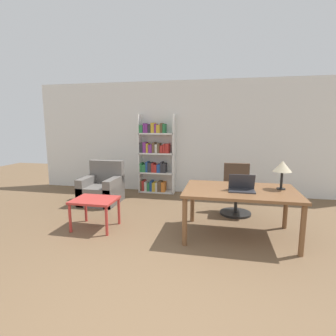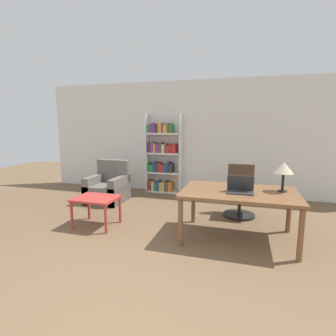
# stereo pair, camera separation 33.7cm
# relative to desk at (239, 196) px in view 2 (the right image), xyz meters

# --- Properties ---
(ground_plane) EXTENTS (16.00, 16.00, 0.00)m
(ground_plane) POSITION_rel_desk_xyz_m (-1.00, -2.08, -0.65)
(ground_plane) COLOR brown
(wall_back) EXTENTS (8.00, 0.06, 2.70)m
(wall_back) POSITION_rel_desk_xyz_m (-1.00, 2.45, 0.70)
(wall_back) COLOR white
(wall_back) RESTS_ON ground_plane
(desk) EXTENTS (1.63, 1.06, 0.73)m
(desk) POSITION_rel_desk_xyz_m (0.00, 0.00, 0.00)
(desk) COLOR brown
(desk) RESTS_ON ground_plane
(laptop) EXTENTS (0.37, 0.24, 0.24)m
(laptop) POSITION_rel_desk_xyz_m (0.01, -0.09, 0.13)
(laptop) COLOR #2D2D33
(laptop) RESTS_ON desk
(table_lamp) EXTENTS (0.26, 0.26, 0.43)m
(table_lamp) POSITION_rel_desk_xyz_m (0.59, 0.14, 0.41)
(table_lamp) COLOR black
(table_lamp) RESTS_ON desk
(office_chair) EXTENTS (0.57, 0.57, 0.94)m
(office_chair) POSITION_rel_desk_xyz_m (0.00, 1.07, -0.23)
(office_chair) COLOR black
(office_chair) RESTS_ON ground_plane
(side_table_blue) EXTENTS (0.68, 0.55, 0.49)m
(side_table_blue) POSITION_rel_desk_xyz_m (-2.27, -0.15, -0.23)
(side_table_blue) COLOR #B2332D
(side_table_blue) RESTS_ON ground_plane
(armchair) EXTENTS (0.76, 0.80, 0.88)m
(armchair) POSITION_rel_desk_xyz_m (-2.79, 1.19, -0.36)
(armchair) COLOR #66605B
(armchair) RESTS_ON ground_plane
(bookshelf) EXTENTS (0.89, 0.28, 1.91)m
(bookshelf) POSITION_rel_desk_xyz_m (-1.90, 2.26, 0.21)
(bookshelf) COLOR white
(bookshelf) RESTS_ON ground_plane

